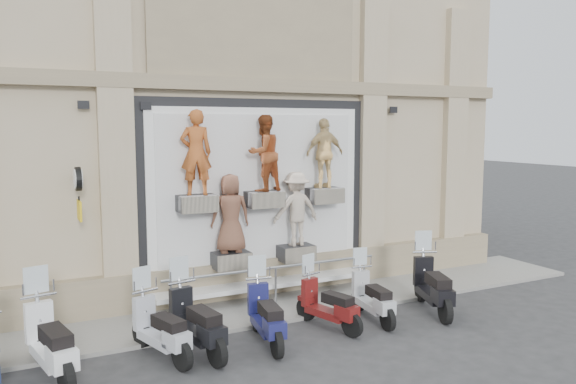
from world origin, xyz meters
name	(u,v)px	position (x,y,z in m)	size (l,w,h in m)	color
ground	(321,339)	(0.00, 0.00, 0.00)	(90.00, 90.00, 0.00)	#2E2E30
sidewalk	(274,305)	(0.00, 2.10, 0.04)	(16.00, 2.20, 0.08)	gray
building	(200,54)	(0.00, 7.00, 6.00)	(14.00, 8.60, 12.00)	tan
shop_vitrine	(264,195)	(0.05, 2.74, 2.40)	(5.60, 0.86, 4.30)	black
guard_rail	(276,287)	(0.00, 2.00, 0.47)	(5.06, 0.10, 0.93)	#9EA0A5
clock_sign_bracket	(78,187)	(-3.90, 2.47, 2.80)	(0.10, 0.80, 1.02)	black
scooter_b	(50,327)	(-4.62, 0.43, 0.84)	(0.60, 2.06, 1.67)	white
scooter_c	(160,316)	(-2.89, 0.44, 0.74)	(0.53, 1.83, 1.49)	#ABADB9
scooter_d	(196,309)	(-2.28, 0.38, 0.80)	(0.57, 1.97, 1.60)	black
scooter_e	(266,303)	(-1.02, 0.24, 0.75)	(0.54, 1.86, 1.51)	#15174C
scooter_f	(328,294)	(0.38, 0.41, 0.69)	(0.50, 1.71, 1.39)	#5B100F
scooter_g	(372,287)	(1.42, 0.41, 0.70)	(0.50, 1.72, 1.40)	#A7A9AE
scooter_h	(433,274)	(2.87, 0.27, 0.82)	(0.59, 2.02, 1.64)	black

